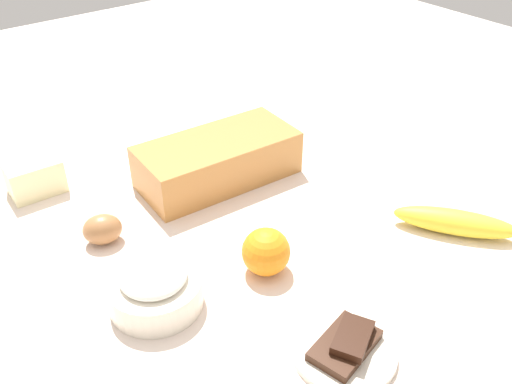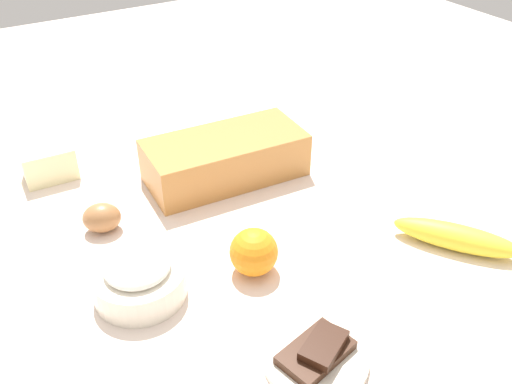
% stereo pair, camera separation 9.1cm
% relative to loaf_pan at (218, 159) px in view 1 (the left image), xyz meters
% --- Properties ---
extents(ground_plane, '(2.40, 2.40, 0.02)m').
position_rel_loaf_pan_xyz_m(ground_plane, '(-0.01, -0.12, -0.05)').
color(ground_plane, beige).
extents(loaf_pan, '(0.29, 0.15, 0.08)m').
position_rel_loaf_pan_xyz_m(loaf_pan, '(0.00, 0.00, 0.00)').
color(loaf_pan, '#B77A3D').
rests_on(loaf_pan, ground_plane).
extents(flour_bowl, '(0.13, 0.13, 0.07)m').
position_rel_loaf_pan_xyz_m(flour_bowl, '(-0.24, -0.20, -0.01)').
color(flour_bowl, silver).
rests_on(flour_bowl, ground_plane).
extents(banana, '(0.15, 0.18, 0.04)m').
position_rel_loaf_pan_xyz_m(banana, '(0.21, -0.35, -0.02)').
color(banana, yellow).
rests_on(banana, ground_plane).
extents(orange_fruit, '(0.07, 0.07, 0.07)m').
position_rel_loaf_pan_xyz_m(orange_fruit, '(-0.08, -0.24, -0.01)').
color(orange_fruit, orange).
rests_on(orange_fruit, ground_plane).
extents(butter_block, '(0.09, 0.07, 0.06)m').
position_rel_loaf_pan_xyz_m(butter_block, '(-0.27, 0.16, -0.01)').
color(butter_block, '#F4EDB2').
rests_on(butter_block, ground_plane).
extents(egg_near_butter, '(0.07, 0.07, 0.05)m').
position_rel_loaf_pan_xyz_m(egg_near_butter, '(-0.24, -0.04, -0.02)').
color(egg_near_butter, '#9F6A40').
rests_on(egg_near_butter, ground_plane).
extents(chocolate_plate, '(0.13, 0.13, 0.03)m').
position_rel_loaf_pan_xyz_m(chocolate_plate, '(-0.10, -0.42, -0.03)').
color(chocolate_plate, silver).
rests_on(chocolate_plate, ground_plane).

